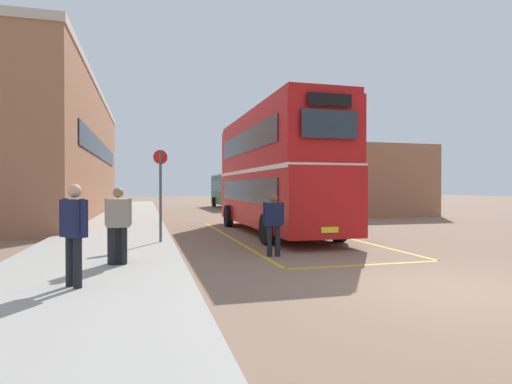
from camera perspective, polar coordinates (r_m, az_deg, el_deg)
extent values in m
plane|color=#846651|center=(21.40, -0.43, -4.26)|extent=(135.60, 135.60, 0.00)
cube|color=#A39E93|center=(23.14, -17.80, -3.75)|extent=(4.00, 57.60, 0.14)
cube|color=#9E6647|center=(29.23, -26.75, 4.50)|extent=(6.40, 25.15, 7.66)
cube|color=#19232D|center=(28.78, -20.42, 5.35)|extent=(0.06, 19.11, 1.10)
cube|color=#BCB29E|center=(29.78, -26.79, 12.22)|extent=(6.52, 25.27, 0.36)
cube|color=#9E6647|center=(31.72, 12.08, 1.41)|extent=(7.13, 12.12, 4.53)
cube|color=#19232D|center=(30.26, 6.00, 1.89)|extent=(0.06, 9.21, 1.10)
cylinder|color=black|center=(19.39, -3.81, -3.28)|extent=(0.28, 1.00, 1.00)
cylinder|color=black|center=(20.03, 3.24, -3.16)|extent=(0.28, 1.00, 1.00)
cylinder|color=black|center=(13.29, 1.54, -5.08)|extent=(0.28, 1.00, 1.00)
cylinder|color=black|center=(14.21, 11.30, -4.72)|extent=(0.28, 1.00, 1.00)
cube|color=#B71414|center=(16.61, 2.56, -0.83)|extent=(2.45, 10.18, 2.10)
cube|color=#B71414|center=(16.69, 2.57, 6.40)|extent=(2.45, 9.97, 2.10)
cube|color=#B71414|center=(16.84, 2.57, 10.29)|extent=(2.35, 9.87, 0.20)
cube|color=white|center=(16.62, 2.57, 2.79)|extent=(2.48, 10.07, 0.14)
cube|color=#232D38|center=(16.27, -1.57, 0.20)|extent=(0.05, 8.34, 0.84)
cube|color=#232D38|center=(16.37, -1.57, 6.86)|extent=(0.05, 8.34, 0.84)
cube|color=#232D38|center=(17.02, 6.52, 0.21)|extent=(0.05, 8.34, 0.84)
cube|color=#232D38|center=(17.11, 6.53, 6.59)|extent=(0.05, 8.34, 0.84)
cube|color=#232D38|center=(11.97, 10.10, 9.16)|extent=(1.70, 0.04, 0.80)
cube|color=black|center=(12.09, 10.10, 12.35)|extent=(1.33, 0.04, 0.36)
cube|color=#232D38|center=(21.52, -1.56, 0.57)|extent=(1.94, 0.04, 1.00)
cube|color=yellow|center=(11.90, 10.07, -5.13)|extent=(0.52, 0.03, 0.16)
cylinder|color=black|center=(39.05, -5.79, -1.38)|extent=(0.28, 0.92, 0.92)
cylinder|color=black|center=(39.55, -2.35, -1.35)|extent=(0.28, 0.92, 0.92)
cylinder|color=black|center=(34.05, -4.28, -1.67)|extent=(0.28, 0.92, 0.92)
cylinder|color=black|center=(34.61, -0.37, -1.63)|extent=(0.28, 0.92, 0.92)
cube|color=#1E512D|center=(36.77, -3.24, 0.28)|extent=(2.48, 8.54, 2.60)
cube|color=silver|center=(36.78, -3.25, 2.40)|extent=(2.33, 8.20, 0.12)
cube|color=#232D38|center=(36.52, -5.06, 0.82)|extent=(0.15, 6.80, 0.96)
cube|color=#232D38|center=(37.04, -1.46, 0.82)|extent=(0.15, 6.80, 0.96)
cube|color=#232D38|center=(40.94, -4.56, 0.73)|extent=(1.86, 0.07, 1.10)
cylinder|color=black|center=(11.06, 2.97, -6.74)|extent=(0.14, 0.14, 0.81)
cylinder|color=black|center=(11.04, 1.87, -6.75)|extent=(0.14, 0.14, 0.81)
cube|color=#141938|center=(10.98, 2.42, -3.09)|extent=(0.51, 0.31, 0.61)
cylinder|color=#141938|center=(11.00, 3.65, -2.92)|extent=(0.09, 0.09, 0.58)
cylinder|color=#141938|center=(10.96, 1.20, -2.93)|extent=(0.09, 0.09, 0.58)
sphere|color=brown|center=(10.94, 2.44, -0.78)|extent=(0.22, 0.22, 0.22)
cylinder|color=black|center=(9.58, -17.70, -7.04)|extent=(0.14, 0.14, 0.81)
cylinder|color=black|center=(9.60, -18.98, -7.03)|extent=(0.14, 0.14, 0.81)
cube|color=gray|center=(9.52, -18.35, -2.78)|extent=(0.49, 0.24, 0.61)
cylinder|color=gray|center=(9.50, -16.93, -2.60)|extent=(0.09, 0.09, 0.58)
cylinder|color=gray|center=(9.55, -19.77, -2.59)|extent=(0.09, 0.09, 0.58)
sphere|color=#8C6647|center=(9.49, -18.38, -0.10)|extent=(0.22, 0.22, 0.22)
cylinder|color=black|center=(7.82, -24.14, -8.68)|extent=(0.14, 0.14, 0.85)
cylinder|color=black|center=(7.64, -23.25, -8.91)|extent=(0.14, 0.14, 0.85)
cube|color=#141938|center=(7.65, -23.72, -3.32)|extent=(0.49, 0.52, 0.63)
cylinder|color=#141938|center=(7.85, -24.68, -2.99)|extent=(0.09, 0.09, 0.60)
cylinder|color=#141938|center=(7.44, -22.71, -3.18)|extent=(0.09, 0.09, 0.60)
sphere|color=tan|center=(7.64, -23.61, 0.14)|extent=(0.23, 0.23, 0.23)
cylinder|color=black|center=(9.75, -18.47, -6.94)|extent=(0.42, 0.42, 0.80)
cylinder|color=olive|center=(9.71, -18.48, -4.47)|extent=(0.45, 0.45, 0.04)
cylinder|color=#4C4C51|center=(13.18, -12.96, -0.61)|extent=(0.08, 0.08, 2.80)
cylinder|color=red|center=(13.21, -12.97, 4.69)|extent=(0.44, 0.13, 0.44)
cube|color=gold|center=(15.22, -3.55, -6.23)|extent=(0.15, 12.17, 0.01)
cube|color=gold|center=(16.50, 10.35, -5.71)|extent=(0.15, 12.17, 0.01)
cube|color=gold|center=(10.23, 14.88, -9.63)|extent=(4.15, 0.13, 0.01)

